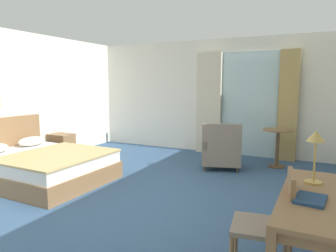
{
  "coord_description": "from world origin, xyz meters",
  "views": [
    {
      "loc": [
        2.45,
        -3.42,
        1.63
      ],
      "look_at": [
        0.44,
        0.65,
        1.01
      ],
      "focal_mm": 33.19,
      "sensor_mm": 36.0,
      "label": 1
    }
  ],
  "objects_px": {
    "nightstand": "(61,146)",
    "armchair_by_window": "(221,151)",
    "round_cafe_table": "(278,140)",
    "bed": "(40,165)",
    "writing_desk": "(321,207)",
    "desk_chair": "(272,220)",
    "desk_lamp": "(316,143)",
    "closed_book": "(310,199)"
  },
  "relations": [
    {
      "from": "desk_lamp",
      "to": "closed_book",
      "type": "height_order",
      "value": "desk_lamp"
    },
    {
      "from": "nightstand",
      "to": "desk_lamp",
      "type": "height_order",
      "value": "desk_lamp"
    },
    {
      "from": "writing_desk",
      "to": "closed_book",
      "type": "distance_m",
      "value": 0.2
    },
    {
      "from": "desk_lamp",
      "to": "round_cafe_table",
      "type": "relative_size",
      "value": 0.62
    },
    {
      "from": "nightstand",
      "to": "armchair_by_window",
      "type": "distance_m",
      "value": 3.46
    },
    {
      "from": "bed",
      "to": "desk_lamp",
      "type": "distance_m",
      "value": 4.31
    },
    {
      "from": "desk_chair",
      "to": "closed_book",
      "type": "distance_m",
      "value": 0.39
    },
    {
      "from": "desk_chair",
      "to": "writing_desk",
      "type": "bearing_deg",
      "value": 8.7
    },
    {
      "from": "bed",
      "to": "closed_book",
      "type": "distance_m",
      "value": 4.35
    },
    {
      "from": "writing_desk",
      "to": "desk_chair",
      "type": "height_order",
      "value": "desk_chair"
    },
    {
      "from": "round_cafe_table",
      "to": "nightstand",
      "type": "bearing_deg",
      "value": -162.83
    },
    {
      "from": "nightstand",
      "to": "round_cafe_table",
      "type": "xyz_separation_m",
      "value": [
        4.33,
        1.34,
        0.27
      ]
    },
    {
      "from": "bed",
      "to": "writing_desk",
      "type": "height_order",
      "value": "bed"
    },
    {
      "from": "writing_desk",
      "to": "round_cafe_table",
      "type": "height_order",
      "value": "writing_desk"
    },
    {
      "from": "writing_desk",
      "to": "desk_lamp",
      "type": "height_order",
      "value": "desk_lamp"
    },
    {
      "from": "armchair_by_window",
      "to": "round_cafe_table",
      "type": "distance_m",
      "value": 1.14
    },
    {
      "from": "closed_book",
      "to": "round_cafe_table",
      "type": "relative_size",
      "value": 0.37
    },
    {
      "from": "bed",
      "to": "armchair_by_window",
      "type": "distance_m",
      "value": 3.26
    },
    {
      "from": "writing_desk",
      "to": "desk_chair",
      "type": "xyz_separation_m",
      "value": [
        -0.35,
        -0.05,
        -0.16
      ]
    },
    {
      "from": "writing_desk",
      "to": "round_cafe_table",
      "type": "bearing_deg",
      "value": 101.68
    },
    {
      "from": "desk_chair",
      "to": "closed_book",
      "type": "height_order",
      "value": "desk_chair"
    },
    {
      "from": "desk_chair",
      "to": "armchair_by_window",
      "type": "height_order",
      "value": "desk_chair"
    },
    {
      "from": "nightstand",
      "to": "writing_desk",
      "type": "relative_size",
      "value": 0.38
    },
    {
      "from": "nightstand",
      "to": "bed",
      "type": "bearing_deg",
      "value": -57.52
    },
    {
      "from": "nightstand",
      "to": "desk_lamp",
      "type": "xyz_separation_m",
      "value": [
        5.02,
        -2.02,
        0.85
      ]
    },
    {
      "from": "nightstand",
      "to": "desk_lamp",
      "type": "relative_size",
      "value": 1.17
    },
    {
      "from": "nightstand",
      "to": "closed_book",
      "type": "xyz_separation_m",
      "value": [
        5.01,
        -2.5,
        0.51
      ]
    },
    {
      "from": "nightstand",
      "to": "writing_desk",
      "type": "xyz_separation_m",
      "value": [
        5.09,
        -2.34,
        0.41
      ]
    },
    {
      "from": "writing_desk",
      "to": "desk_chair",
      "type": "distance_m",
      "value": 0.39
    },
    {
      "from": "round_cafe_table",
      "to": "writing_desk",
      "type": "bearing_deg",
      "value": -78.32
    },
    {
      "from": "desk_lamp",
      "to": "armchair_by_window",
      "type": "xyz_separation_m",
      "value": [
        -1.64,
        2.75,
        -0.77
      ]
    },
    {
      "from": "nightstand",
      "to": "desk_lamp",
      "type": "distance_m",
      "value": 5.48
    },
    {
      "from": "closed_book",
      "to": "round_cafe_table",
      "type": "height_order",
      "value": "closed_book"
    },
    {
      "from": "writing_desk",
      "to": "armchair_by_window",
      "type": "xyz_separation_m",
      "value": [
        -1.71,
        3.07,
        -0.32
      ]
    },
    {
      "from": "writing_desk",
      "to": "desk_chair",
      "type": "relative_size",
      "value": 1.54
    },
    {
      "from": "bed",
      "to": "writing_desk",
      "type": "xyz_separation_m",
      "value": [
        4.24,
        -1.01,
        0.41
      ]
    },
    {
      "from": "bed",
      "to": "round_cafe_table",
      "type": "relative_size",
      "value": 2.88
    },
    {
      "from": "nightstand",
      "to": "round_cafe_table",
      "type": "bearing_deg",
      "value": 17.17
    },
    {
      "from": "writing_desk",
      "to": "desk_lamp",
      "type": "distance_m",
      "value": 0.55
    },
    {
      "from": "desk_chair",
      "to": "desk_lamp",
      "type": "relative_size",
      "value": 2.02
    },
    {
      "from": "round_cafe_table",
      "to": "desk_chair",
      "type": "bearing_deg",
      "value": -83.74
    },
    {
      "from": "nightstand",
      "to": "closed_book",
      "type": "relative_size",
      "value": 1.98
    }
  ]
}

